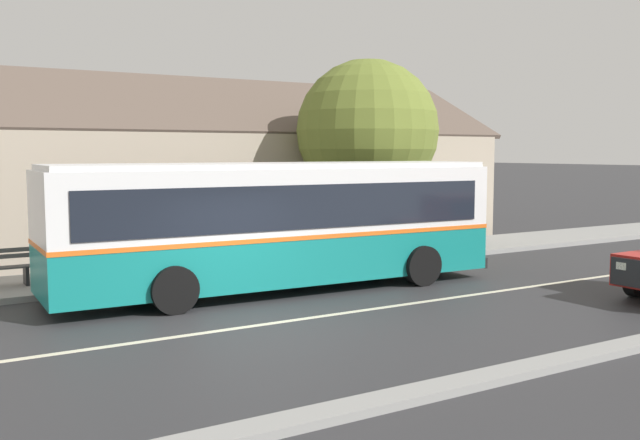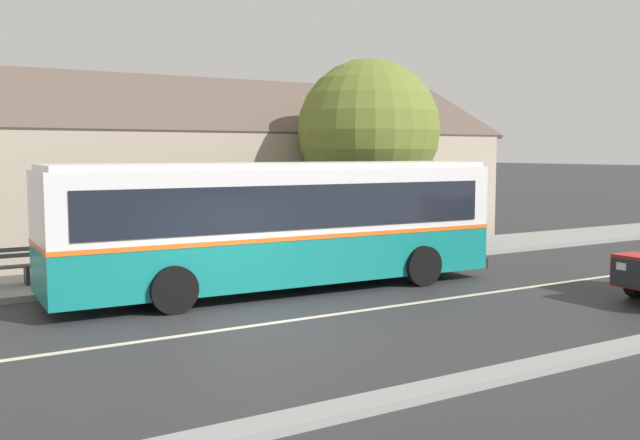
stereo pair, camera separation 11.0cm
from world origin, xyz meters
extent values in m
plane|color=#2D2D30|center=(0.00, 0.00, 0.00)|extent=(300.00, 300.00, 0.00)
cube|color=gray|center=(0.00, 6.00, 0.07)|extent=(60.00, 3.00, 0.15)
cube|color=gray|center=(0.00, -4.75, 0.06)|extent=(60.00, 0.50, 0.12)
cube|color=beige|center=(0.00, 0.00, 0.00)|extent=(60.00, 0.16, 0.01)
cube|color=tan|center=(2.53, 12.72, 1.94)|extent=(23.97, 8.77, 3.89)
cube|color=brown|center=(2.53, 10.53, 4.92)|extent=(24.57, 4.45, 2.22)
cube|color=brown|center=(2.53, 14.91, 4.92)|extent=(24.57, 4.45, 2.22)
cube|color=black|center=(10.92, 8.30, 2.14)|extent=(1.10, 0.06, 1.30)
cube|color=#4C3323|center=(6.12, 8.30, 1.05)|extent=(1.00, 0.06, 2.10)
cube|color=#147F7A|center=(1.96, 2.90, 0.81)|extent=(10.91, 2.92, 1.07)
cube|color=orange|center=(1.96, 2.90, 1.39)|extent=(10.93, 2.94, 0.10)
cube|color=white|center=(1.96, 2.90, 2.19)|extent=(10.91, 2.92, 1.49)
cube|color=white|center=(1.96, 2.90, 2.99)|extent=(10.69, 2.78, 0.12)
cube|color=black|center=(2.01, 4.16, 2.09)|extent=(9.95, 0.41, 0.99)
cube|color=black|center=(1.91, 1.64, 2.09)|extent=(9.95, 0.41, 0.99)
cube|color=black|center=(7.39, 2.69, 2.09)|extent=(0.12, 2.20, 0.99)
cube|color=black|center=(7.39, 2.69, 2.79)|extent=(0.11, 1.75, 0.24)
cube|color=black|center=(7.41, 2.69, 0.40)|extent=(0.18, 2.50, 0.28)
cube|color=#B21919|center=(0.66, 4.22, 0.81)|extent=(3.03, 0.15, 0.75)
cube|color=black|center=(6.23, 4.01, 1.43)|extent=(0.90, 0.06, 2.31)
cylinder|color=black|center=(5.36, 4.02, 0.50)|extent=(1.01, 0.32, 1.00)
cylinder|color=black|center=(5.26, 1.52, 0.50)|extent=(1.01, 0.32, 1.00)
cylinder|color=black|center=(-0.97, 4.26, 0.50)|extent=(1.01, 0.32, 1.00)
cylinder|color=black|center=(-1.06, 1.77, 0.50)|extent=(1.01, 0.32, 1.00)
cube|color=silver|center=(7.50, -2.46, 0.85)|extent=(0.07, 0.24, 0.16)
cylinder|color=black|center=(8.57, -2.11, 0.38)|extent=(0.77, 0.28, 0.76)
cube|color=black|center=(-3.23, 5.95, 0.38)|extent=(0.08, 0.43, 0.45)
cylinder|color=#4C3828|center=(7.32, 6.81, 1.25)|extent=(0.34, 0.34, 2.50)
sphere|color=olive|center=(7.32, 6.81, 3.98)|extent=(4.56, 4.56, 4.56)
sphere|color=olive|center=(8.07, 7.09, 3.30)|extent=(2.82, 2.82, 2.82)
cylinder|color=gray|center=(7.88, 5.00, 1.35)|extent=(0.07, 0.07, 2.40)
cube|color=#1959A5|center=(7.88, 4.98, 2.30)|extent=(0.36, 0.03, 0.48)
camera|label=1|loc=(-6.03, -12.02, 3.32)|focal=40.00mm
camera|label=2|loc=(-5.93, -12.08, 3.32)|focal=40.00mm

